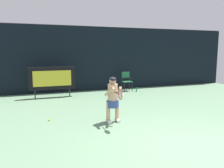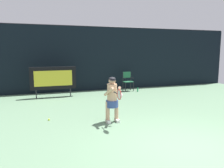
{
  "view_description": "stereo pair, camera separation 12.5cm",
  "coord_description": "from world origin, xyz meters",
  "px_view_note": "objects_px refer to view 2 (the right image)",
  "views": [
    {
      "loc": [
        -3.46,
        -4.15,
        2.27
      ],
      "look_at": [
        -0.62,
        3.69,
        1.05
      ],
      "focal_mm": 36.45,
      "sensor_mm": 36.0,
      "label": 1
    },
    {
      "loc": [
        -3.35,
        -4.19,
        2.27
      ],
      "look_at": [
        -0.62,
        3.69,
        1.05
      ],
      "focal_mm": 36.45,
      "sensor_mm": 36.0,
      "label": 2
    }
  ],
  "objects_px": {
    "tennis_racket": "(119,94)",
    "tennis_ball_loose": "(49,120)",
    "water_bottle": "(138,90)",
    "tennis_player": "(112,98)",
    "scoreboard": "(53,78)",
    "umpire_chair": "(128,80)"
  },
  "relations": [
    {
      "from": "water_bottle",
      "to": "tennis_player",
      "type": "height_order",
      "value": "tennis_player"
    },
    {
      "from": "scoreboard",
      "to": "tennis_ball_loose",
      "type": "xyz_separation_m",
      "value": [
        -0.49,
        -3.87,
        -0.91
      ]
    },
    {
      "from": "scoreboard",
      "to": "umpire_chair",
      "type": "height_order",
      "value": "scoreboard"
    },
    {
      "from": "scoreboard",
      "to": "umpire_chair",
      "type": "bearing_deg",
      "value": 6.59
    },
    {
      "from": "tennis_player",
      "to": "water_bottle",
      "type": "bearing_deg",
      "value": 56.2
    },
    {
      "from": "water_bottle",
      "to": "tennis_ball_loose",
      "type": "distance_m",
      "value": 6.36
    },
    {
      "from": "scoreboard",
      "to": "umpire_chair",
      "type": "xyz_separation_m",
      "value": [
        4.16,
        0.48,
        -0.33
      ]
    },
    {
      "from": "scoreboard",
      "to": "water_bottle",
      "type": "height_order",
      "value": "scoreboard"
    },
    {
      "from": "tennis_player",
      "to": "tennis_racket",
      "type": "relative_size",
      "value": 2.42
    },
    {
      "from": "umpire_chair",
      "to": "tennis_player",
      "type": "relative_size",
      "value": 0.74
    },
    {
      "from": "tennis_ball_loose",
      "to": "tennis_racket",
      "type": "bearing_deg",
      "value": -38.34
    },
    {
      "from": "tennis_racket",
      "to": "tennis_ball_loose",
      "type": "bearing_deg",
      "value": 128.48
    },
    {
      "from": "water_bottle",
      "to": "tennis_racket",
      "type": "xyz_separation_m",
      "value": [
        -3.16,
        -5.35,
        0.91
      ]
    },
    {
      "from": "tennis_racket",
      "to": "tennis_ball_loose",
      "type": "xyz_separation_m",
      "value": [
        -1.89,
        1.49,
        -1.0
      ]
    },
    {
      "from": "scoreboard",
      "to": "tennis_player",
      "type": "xyz_separation_m",
      "value": [
        1.43,
        -4.68,
        -0.16
      ]
    },
    {
      "from": "tennis_ball_loose",
      "to": "scoreboard",
      "type": "bearing_deg",
      "value": 82.79
    },
    {
      "from": "tennis_racket",
      "to": "tennis_ball_loose",
      "type": "distance_m",
      "value": 2.61
    },
    {
      "from": "scoreboard",
      "to": "tennis_ball_loose",
      "type": "height_order",
      "value": "scoreboard"
    },
    {
      "from": "tennis_player",
      "to": "tennis_racket",
      "type": "xyz_separation_m",
      "value": [
        -0.03,
        -0.67,
        0.24
      ]
    },
    {
      "from": "umpire_chair",
      "to": "water_bottle",
      "type": "distance_m",
      "value": 0.8
    },
    {
      "from": "umpire_chair",
      "to": "water_bottle",
      "type": "height_order",
      "value": "umpire_chair"
    },
    {
      "from": "water_bottle",
      "to": "tennis_racket",
      "type": "height_order",
      "value": "tennis_racket"
    }
  ]
}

